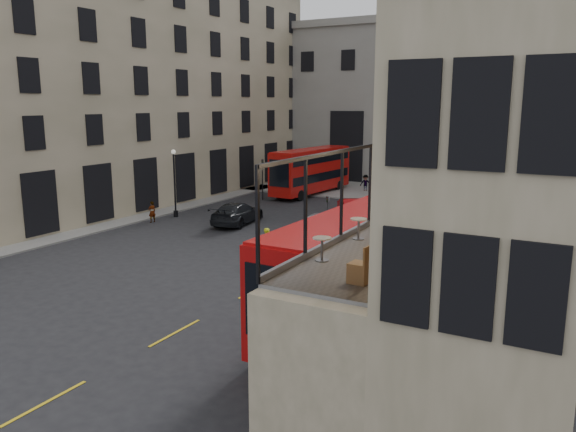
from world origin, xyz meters
The scene contains 31 objects.
ground centered at (0.00, 0.00, 0.00)m, with size 140.00×140.00×0.00m, color black.
host_building_main centered at (9.95, 0.00, 7.79)m, with size 7.26×11.40×15.10m.
host_frontage centered at (6.50, 0.00, 2.25)m, with size 3.00×11.00×4.50m, color #C7B595.
cafe_floor centered at (6.50, 0.00, 4.55)m, with size 3.00×10.00×0.10m, color slate.
building_left centered at (-26.96, 20.00, 11.38)m, with size 14.60×50.60×22.00m.
gateway centered at (-5.00, 47.99, 9.39)m, with size 35.00×10.60×18.00m.
pavement_far centered at (-6.00, 38.00, 0.06)m, with size 40.00×12.00×0.12m, color slate.
pavement_left centered at (-22.00, 12.00, 0.06)m, with size 8.00×48.00×0.12m, color slate.
traffic_light_near centered at (-1.00, 12.00, 2.42)m, with size 0.16×0.20×3.80m.
traffic_light_far centered at (-15.00, 28.00, 2.42)m, with size 0.16×0.20×3.80m.
street_lamp_a centered at (-17.00, 18.00, 2.39)m, with size 0.36×0.36×5.33m.
street_lamp_b centered at (-6.00, 34.00, 2.39)m, with size 0.36×0.36×5.33m.
bus_near centered at (3.50, 4.15, 2.53)m, with size 2.82×11.34×4.51m.
bus_far centered at (-12.57, 33.24, 2.52)m, with size 3.42×11.41×4.49m.
car_a centered at (-4.24, 17.33, 0.78)m, with size 1.85×4.60×1.57m, color #9FA2A7.
car_b centered at (-4.33, 23.93, 0.75)m, with size 1.60×4.58×1.51m, color #AE0A0D.
car_c centered at (-11.21, 18.14, 0.81)m, with size 2.27×5.59×1.62m, color black.
bicycle centered at (-4.21, 14.89, 0.45)m, with size 0.59×1.69×0.89m, color gray.
cyclist centered at (-4.15, 10.75, 0.94)m, with size 0.69×0.45×1.89m, color #D1D516.
pedestrian_a centered at (-12.54, 29.75, 0.95)m, with size 0.93×0.72×1.90m, color gray.
pedestrian_b centered at (-8.34, 37.12, 0.88)m, with size 1.14×0.66×1.76m, color gray.
pedestrian_c centered at (-3.17, 34.25, 0.99)m, with size 1.16×0.48×1.97m, color gray.
pedestrian_d centered at (5.02, 36.93, 0.95)m, with size 0.93×0.60×1.89m, color gray.
pedestrian_e centered at (-17.18, 15.49, 0.81)m, with size 0.59×0.39×1.61m, color gray.
cafe_table_near centered at (5.48, -2.41, 5.04)m, with size 0.53×0.53×0.66m.
cafe_table_mid centered at (5.43, 0.43, 5.05)m, with size 0.54×0.54×0.68m.
cafe_table_far centered at (5.50, 3.63, 5.15)m, with size 0.67×0.67×0.84m.
cafe_chair_a centered at (7.13, -3.74, 4.89)m, with size 0.50×0.50×0.96m.
cafe_chair_b centered at (7.57, 0.34, 4.88)m, with size 0.46×0.46×0.91m.
cafe_chair_c centered at (7.05, 1.13, 4.88)m, with size 0.54×0.54×0.91m.
cafe_chair_d centered at (7.26, 3.41, 4.88)m, with size 0.52×0.52×0.94m.
Camera 1 is at (11.89, -16.04, 8.91)m, focal length 35.00 mm.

